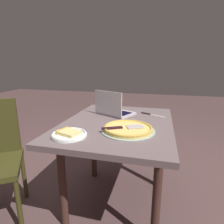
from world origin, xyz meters
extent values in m
plane|color=#4E3736|center=(0.00, 0.00, 0.00)|extent=(12.00, 12.00, 0.00)
cube|color=#5D4D4E|center=(0.00, 0.00, 0.71)|extent=(1.07, 0.82, 0.04)
cylinder|color=#3A231D|center=(-0.32, -0.32, 0.35)|extent=(0.06, 0.06, 0.69)
cylinder|color=#3A231D|center=(0.32, -0.32, 0.35)|extent=(0.06, 0.06, 0.69)
cylinder|color=#3A231D|center=(-0.32, 0.32, 0.35)|extent=(0.06, 0.06, 0.69)
cylinder|color=#3A231D|center=(0.32, 0.32, 0.35)|extent=(0.06, 0.06, 0.69)
cube|color=#B7B1BC|center=(0.23, 0.07, 0.74)|extent=(0.32, 0.36, 0.02)
cube|color=black|center=(0.23, 0.07, 0.75)|extent=(0.23, 0.29, 0.00)
cube|color=#B7B1BC|center=(0.13, 0.11, 0.85)|extent=(0.14, 0.27, 0.20)
cube|color=black|center=(0.13, 0.11, 0.85)|extent=(0.12, 0.24, 0.18)
cylinder|color=white|center=(-0.36, 0.23, 0.74)|extent=(0.22, 0.22, 0.01)
torus|color=silver|center=(-0.36, 0.23, 0.75)|extent=(0.21, 0.21, 0.01)
cube|color=#DCBE71|center=(-0.36, 0.23, 0.75)|extent=(0.13, 0.15, 0.02)
cube|color=gold|center=(-0.34, 0.28, 0.75)|extent=(0.10, 0.04, 0.03)
cylinder|color=#91A99F|center=(-0.18, -0.11, 0.73)|extent=(0.36, 0.36, 0.01)
cylinder|color=#DCB65E|center=(-0.18, -0.11, 0.74)|extent=(0.33, 0.33, 0.02)
torus|color=gold|center=(-0.18, -0.11, 0.75)|extent=(0.33, 0.33, 0.02)
cube|color=#B8ACAD|center=(-0.15, -0.15, 0.76)|extent=(0.11, 0.13, 0.00)
cube|color=black|center=(-0.23, -0.01, 0.76)|extent=(0.08, 0.14, 0.01)
cube|color=beige|center=(0.25, -0.28, 0.73)|extent=(0.09, 0.16, 0.00)
cube|color=#2D1D1D|center=(0.29, -0.20, 0.74)|extent=(0.06, 0.09, 0.01)
cylinder|color=#323012|center=(-0.47, 0.58, 0.21)|extent=(0.03, 0.03, 0.43)
cylinder|color=#323012|center=(-0.14, 0.81, 0.21)|extent=(0.03, 0.03, 0.43)
camera|label=1|loc=(-1.35, -0.30, 1.17)|focal=30.07mm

